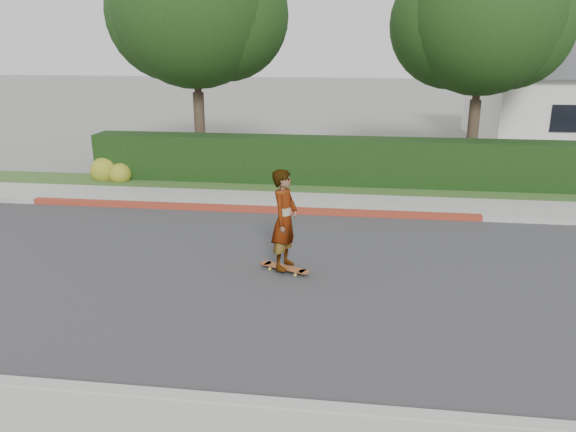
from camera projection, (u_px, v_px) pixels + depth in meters
name	position (u px, v px, depth m)	size (l,w,h in m)	color
ground	(469.00, 286.00, 10.36)	(120.00, 120.00, 0.00)	slate
road	(469.00, 286.00, 10.36)	(60.00, 8.00, 0.01)	#2D2D30
curb_near	(532.00, 428.00, 6.46)	(60.00, 0.20, 0.15)	#9E9E99
curb_far	(441.00, 216.00, 14.22)	(60.00, 0.20, 0.15)	#9E9E99
curb_red_section	(248.00, 209.00, 14.84)	(12.00, 0.21, 0.15)	maroon
sidewalk_far	(437.00, 207.00, 15.08)	(60.00, 1.60, 0.12)	gray
planting_strip	(430.00, 192.00, 16.59)	(60.00, 1.60, 0.10)	#2D4C1E
hedge	(331.00, 162.00, 17.32)	(15.00, 1.00, 1.50)	black
flowering_shrub	(110.00, 172.00, 17.88)	(1.40, 1.00, 0.90)	#2D4C19
tree_left	(195.00, 10.00, 17.94)	(5.99, 5.21, 8.00)	#33261C
tree_center	(482.00, 21.00, 17.40)	(5.66, 4.84, 7.44)	#33261C
skateboard	(285.00, 268.00, 10.97)	(1.08, 0.62, 0.10)	gold
skateboarder	(285.00, 220.00, 10.67)	(0.71, 0.47, 1.95)	white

